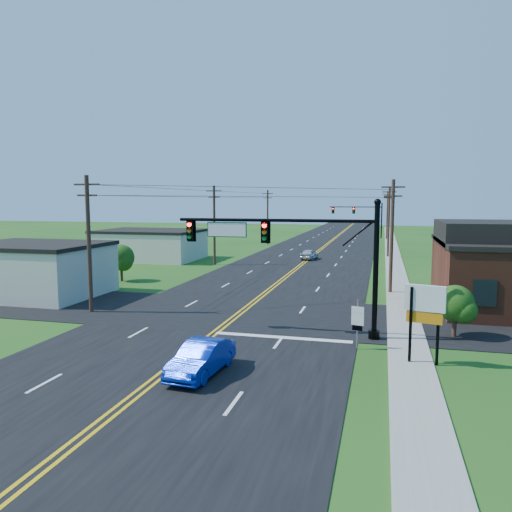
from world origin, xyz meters
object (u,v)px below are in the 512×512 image
(blue_car, at_px, (201,359))
(route_sign, at_px, (358,321))
(stop_sign, at_px, (446,295))
(signal_mast_main, at_px, (292,249))
(signal_mast_far, at_px, (359,215))

(blue_car, relative_size, route_sign, 1.71)
(stop_sign, bearing_deg, blue_car, -121.06)
(blue_car, distance_m, stop_sign, 17.24)
(blue_car, height_order, stop_sign, stop_sign)
(signal_mast_main, bearing_deg, route_sign, -28.82)
(signal_mast_far, bearing_deg, signal_mast_main, -90.08)
(blue_car, bearing_deg, route_sign, 45.81)
(signal_mast_far, relative_size, route_sign, 4.38)
(signal_mast_far, xyz_separation_m, blue_car, (-2.66, -79.41, -3.84))
(blue_car, xyz_separation_m, route_sign, (6.23, 5.39, 0.75))
(signal_mast_main, relative_size, signal_mast_far, 1.03)
(signal_mast_main, height_order, signal_mast_far, same)
(route_sign, bearing_deg, blue_car, -127.03)
(blue_car, height_order, route_sign, route_sign)
(signal_mast_main, xyz_separation_m, route_sign, (3.67, -2.02, -3.29))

